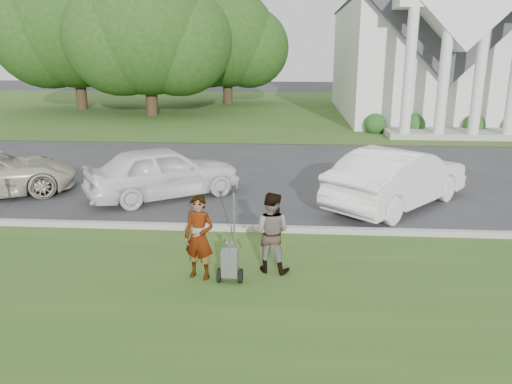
# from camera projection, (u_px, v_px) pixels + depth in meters

# --- Properties ---
(ground) EXTENTS (120.00, 120.00, 0.00)m
(ground) POSITION_uv_depth(u_px,v_px,m) (236.00, 240.00, 11.25)
(ground) COLOR #333335
(ground) RESTS_ON ground
(grass_strip) EXTENTS (80.00, 7.00, 0.01)m
(grass_strip) POSITION_uv_depth(u_px,v_px,m) (216.00, 305.00, 8.37)
(grass_strip) COLOR #33591E
(grass_strip) RESTS_ON ground
(church_lawn) EXTENTS (80.00, 30.00, 0.01)m
(church_lawn) POSITION_uv_depth(u_px,v_px,m) (276.00, 108.00, 37.16)
(church_lawn) COLOR #33591E
(church_lawn) RESTS_ON ground
(curb) EXTENTS (80.00, 0.18, 0.15)m
(curb) POSITION_uv_depth(u_px,v_px,m) (238.00, 228.00, 11.76)
(curb) COLOR #9E9E93
(curb) RESTS_ON ground
(church) EXTENTS (9.19, 19.00, 24.10)m
(church) POSITION_uv_depth(u_px,v_px,m) (419.00, 20.00, 31.18)
(church) COLOR white
(church) RESTS_ON ground
(tree_left) EXTENTS (10.63, 8.40, 9.71)m
(tree_left) POSITION_uv_depth(u_px,v_px,m) (148.00, 34.00, 31.51)
(tree_left) COLOR #332316
(tree_left) RESTS_ON ground
(tree_far) EXTENTS (11.64, 9.20, 10.73)m
(tree_far) POSITION_uv_depth(u_px,v_px,m) (75.00, 27.00, 34.65)
(tree_far) COLOR #332316
(tree_far) RESTS_ON ground
(tree_back) EXTENTS (9.61, 7.60, 8.89)m
(tree_back) POSITION_uv_depth(u_px,v_px,m) (227.00, 42.00, 39.01)
(tree_back) COLOR #332316
(tree_back) RESTS_ON ground
(striping_cart) EXTENTS (0.46, 0.91, 0.85)m
(striping_cart) POSITION_uv_depth(u_px,v_px,m) (230.00, 264.00, 9.10)
(striping_cart) COLOR black
(striping_cart) RESTS_ON ground
(person_left) EXTENTS (0.66, 0.53, 1.59)m
(person_left) POSITION_uv_depth(u_px,v_px,m) (199.00, 238.00, 9.16)
(person_left) COLOR #999999
(person_left) RESTS_ON ground
(person_right) EXTENTS (0.88, 0.76, 1.57)m
(person_right) POSITION_uv_depth(u_px,v_px,m) (271.00, 233.00, 9.46)
(person_right) COLOR #999999
(person_right) RESTS_ON ground
(parking_meter_near) EXTENTS (0.10, 0.09, 1.35)m
(parking_meter_near) POSITION_uv_depth(u_px,v_px,m) (234.00, 206.00, 10.88)
(parking_meter_near) COLOR gray
(parking_meter_near) RESTS_ON ground
(car_b) EXTENTS (4.66, 3.93, 1.50)m
(car_b) POSITION_uv_depth(u_px,v_px,m) (163.00, 172.00, 14.36)
(car_b) COLOR white
(car_b) RESTS_ON ground
(car_d) EXTENTS (4.49, 4.78, 1.60)m
(car_d) POSITION_uv_depth(u_px,v_px,m) (398.00, 177.00, 13.51)
(car_d) COLOR white
(car_d) RESTS_ON ground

